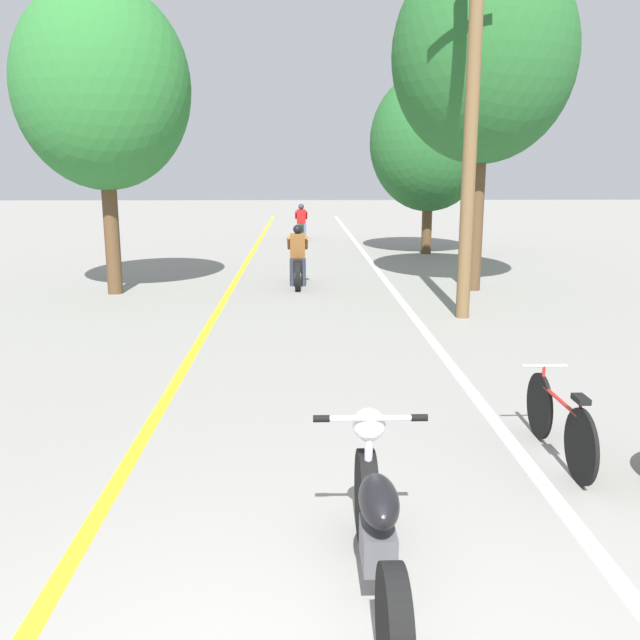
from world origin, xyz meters
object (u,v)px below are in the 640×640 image
(roadside_tree_left, at_px, (102,88))
(motorcycle_rider_far, at_px, (301,226))
(roadside_tree_right_far, at_px, (430,142))
(motorcycle_foreground, at_px, (377,530))
(utility_pole, at_px, (472,103))
(bicycle_parked, at_px, (559,422))
(roadside_tree_right_near, at_px, (484,56))
(motorcycle_rider_lead, at_px, (298,263))

(roadside_tree_left, relative_size, motorcycle_rider_far, 3.24)
(roadside_tree_right_far, bearing_deg, motorcycle_foreground, -101.30)
(utility_pole, bearing_deg, bicycle_parked, -95.32)
(roadside_tree_right_near, xyz_separation_m, roadside_tree_left, (-7.86, -0.22, -0.69))
(bicycle_parked, bearing_deg, roadside_tree_left, 125.88)
(motorcycle_rider_lead, bearing_deg, roadside_tree_right_far, 56.35)
(motorcycle_rider_far, height_order, bicycle_parked, motorcycle_rider_far)
(utility_pole, bearing_deg, roadside_tree_right_far, 83.51)
(motorcycle_rider_lead, xyz_separation_m, motorcycle_rider_far, (0.10, 10.82, -0.01))
(roadside_tree_right_far, distance_m, bicycle_parked, 16.26)
(roadside_tree_right_near, relative_size, motorcycle_rider_far, 3.67)
(roadside_tree_right_near, xyz_separation_m, motorcycle_foreground, (-3.38, -11.06, -4.48))
(roadside_tree_right_far, height_order, motorcycle_rider_lead, roadside_tree_right_far)
(motorcycle_rider_lead, bearing_deg, motorcycle_foreground, -87.42)
(utility_pole, distance_m, motorcycle_foreground, 9.16)
(roadside_tree_left, height_order, motorcycle_rider_lead, roadside_tree_left)
(utility_pole, distance_m, motorcycle_rider_far, 15.00)
(roadside_tree_right_far, xyz_separation_m, motorcycle_foreground, (-3.58, -17.89, -3.02))
(bicycle_parked, bearing_deg, utility_pole, 84.68)
(roadside_tree_right_far, distance_m, motorcycle_rider_lead, 7.97)
(utility_pole, bearing_deg, roadside_tree_right_near, 72.45)
(motorcycle_rider_lead, relative_size, motorcycle_rider_far, 1.04)
(utility_pole, height_order, bicycle_parked, utility_pole)
(utility_pole, xyz_separation_m, motorcycle_rider_far, (-2.90, 14.36, -3.21))
(motorcycle_rider_far, bearing_deg, bicycle_parked, -83.53)
(motorcycle_foreground, relative_size, bicycle_parked, 1.27)
(roadside_tree_left, height_order, motorcycle_rider_far, roadside_tree_left)
(roadside_tree_left, distance_m, bicycle_parked, 11.57)
(utility_pole, relative_size, bicycle_parked, 4.35)
(bicycle_parked, bearing_deg, roadside_tree_right_far, 83.96)
(roadside_tree_right_far, bearing_deg, motorcycle_rider_lead, -123.65)
(motorcycle_rider_lead, bearing_deg, motorcycle_rider_far, 89.49)
(roadside_tree_right_near, relative_size, roadside_tree_right_far, 1.27)
(utility_pole, bearing_deg, motorcycle_rider_lead, 130.29)
(roadside_tree_left, xyz_separation_m, motorcycle_foreground, (4.49, -10.84, -3.79))
(utility_pole, relative_size, roadside_tree_right_far, 1.29)
(roadside_tree_right_near, bearing_deg, motorcycle_rider_far, 108.35)
(motorcycle_rider_far, bearing_deg, roadside_tree_right_near, -71.65)
(motorcycle_foreground, distance_m, motorcycle_rider_lead, 11.74)
(utility_pole, distance_m, motorcycle_rider_lead, 5.64)
(motorcycle_rider_lead, bearing_deg, roadside_tree_left, -167.42)
(roadside_tree_left, xyz_separation_m, motorcycle_rider_lead, (3.96, 0.88, -3.72))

